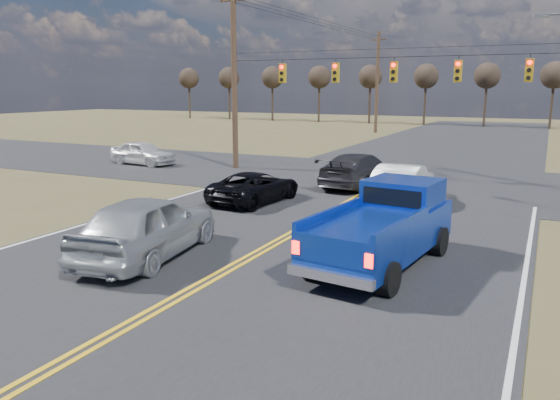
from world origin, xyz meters
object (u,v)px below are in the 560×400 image
at_px(pickup_truck, 384,227).
at_px(black_suv, 255,187).
at_px(white_car_queue, 402,183).
at_px(cross_car_west, 143,153).
at_px(silver_suv, 147,226).
at_px(dgrey_car_queue, 359,170).

relative_size(pickup_truck, black_suv, 1.29).
distance_m(white_car_queue, cross_car_west, 17.08).
bearing_deg(black_suv, white_car_queue, -148.63).
distance_m(black_suv, white_car_queue, 5.95).
height_order(white_car_queue, cross_car_west, white_car_queue).
bearing_deg(white_car_queue, silver_suv, 66.30).
bearing_deg(cross_car_west, silver_suv, -135.09).
xyz_separation_m(silver_suv, white_car_queue, (4.44, 10.32, -0.09)).
bearing_deg(dgrey_car_queue, pickup_truck, 117.38).
relative_size(pickup_truck, dgrey_car_queue, 1.08).
height_order(dgrey_car_queue, cross_car_west, dgrey_car_queue).
xyz_separation_m(pickup_truck, black_suv, (-6.85, 5.52, -0.39)).
height_order(pickup_truck, dgrey_car_queue, pickup_truck).
xyz_separation_m(pickup_truck, white_car_queue, (-1.51, 8.12, -0.23)).
bearing_deg(black_suv, pickup_truck, 146.58).
relative_size(dgrey_car_queue, cross_car_west, 1.28).
height_order(silver_suv, cross_car_west, silver_suv).
xyz_separation_m(white_car_queue, dgrey_car_queue, (-2.70, 2.69, -0.01)).
relative_size(pickup_truck, white_car_queue, 1.21).
bearing_deg(black_suv, dgrey_car_queue, -111.15).
xyz_separation_m(pickup_truck, cross_car_west, (-18.13, 12.08, -0.30)).
relative_size(black_suv, white_car_queue, 0.94).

